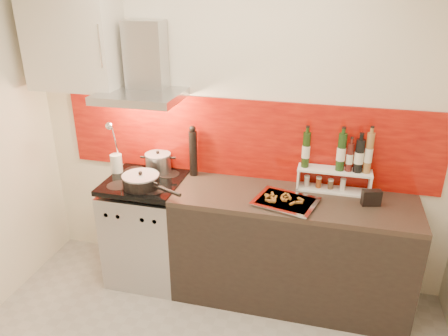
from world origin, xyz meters
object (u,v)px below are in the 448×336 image
(range_stove, at_px, (148,230))
(stock_pot, at_px, (158,162))
(pepper_mill, at_px, (193,152))
(counter, at_px, (291,249))
(baking_tray, at_px, (285,201))
(saute_pan, at_px, (142,181))

(range_stove, distance_m, stock_pot, 0.58)
(range_stove, bearing_deg, stock_pot, 74.67)
(range_stove, height_order, pepper_mill, pepper_mill)
(range_stove, distance_m, counter, 1.20)
(counter, height_order, baking_tray, baking_tray)
(saute_pan, xyz_separation_m, pepper_mill, (0.31, 0.34, 0.14))
(counter, xyz_separation_m, stock_pot, (-1.15, 0.18, 0.54))
(range_stove, xyz_separation_m, saute_pan, (0.04, -0.12, 0.52))
(counter, height_order, stock_pot, stock_pot)
(counter, relative_size, saute_pan, 3.42)
(baking_tray, bearing_deg, range_stove, 175.18)
(counter, xyz_separation_m, baking_tray, (-0.06, -0.10, 0.47))
(stock_pot, height_order, baking_tray, stock_pot)
(pepper_mill, bearing_deg, counter, -13.82)
(range_stove, bearing_deg, baking_tray, -4.82)
(baking_tray, bearing_deg, counter, 61.02)
(stock_pot, xyz_separation_m, baking_tray, (1.09, -0.29, -0.07))
(range_stove, distance_m, saute_pan, 0.54)
(counter, distance_m, saute_pan, 1.27)
(range_stove, bearing_deg, pepper_mill, 31.44)
(range_stove, distance_m, pepper_mill, 0.78)
(counter, distance_m, stock_pot, 1.28)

